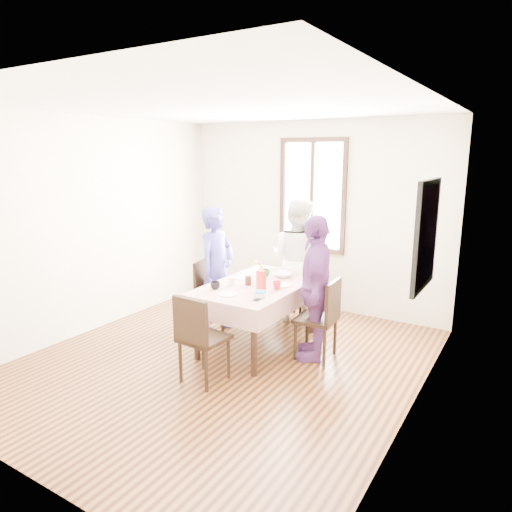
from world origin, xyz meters
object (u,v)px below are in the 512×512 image
Objects in this scene: dining_table at (258,315)px; chair_left at (216,296)px; chair_near at (204,338)px; chair_far at (298,287)px; person_right at (315,288)px; person_left at (217,270)px; chair_right at (316,319)px; person_far at (298,261)px.

chair_left is at bearing 168.93° from dining_table.
chair_near reaches higher than dining_table.
person_right is at bearing 134.61° from chair_far.
person_right reaches higher than person_left.
chair_left is at bearing 60.30° from chair_far.
person_right is at bearing 60.56° from chair_near.
person_far is at bearing 33.74° from chair_right.
dining_table is at bearing -108.37° from person_right.
chair_right is 1.22m from chair_far.
chair_right and chair_near have the same top height.
chair_far is at bearing 93.55° from chair_near.
person_far is at bearing 90.00° from dining_table.
person_left is at bearing 61.05° from chair_far.
chair_far is at bearing -36.41° from person_left.
chair_near is 0.56× the size of person_right.
person_right reaches higher than chair_near.
chair_near is 1.33m from person_right.
dining_table is 0.74m from chair_left.
chair_left and chair_far have the same top height.
person_far is (-0.72, 0.97, 0.38)m from chair_right.
person_left reaches higher than chair_near.
chair_right is 1.30m from chair_near.
person_right is (-0.02, 0.00, 0.35)m from chair_right.
chair_left is 0.54× the size of person_far.
chair_near is 2.08m from person_far.
chair_right is 1.00× the size of chair_near.
person_left is (0.02, 0.00, 0.35)m from chair_left.
person_far reaches higher than chair_left.
chair_near is (0.00, -2.07, 0.00)m from chair_far.
chair_left is (-0.72, 0.14, 0.08)m from dining_table.
person_far is at bearing -166.27° from person_right.
dining_table is 1.65× the size of chair_right.
chair_far is 1.00× the size of chair_near.
dining_table is 0.90× the size of person_far.
chair_far is 0.38m from person_far.
dining_table is 0.94× the size of person_left.
chair_left is 1.15m from chair_far.
person_far reaches higher than person_left.
person_left reaches higher than dining_table.
chair_right is (1.44, -0.09, 0.00)m from chair_left.
person_far is (0.70, 0.87, 0.03)m from person_left.
chair_left is at bearing 55.65° from person_far.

